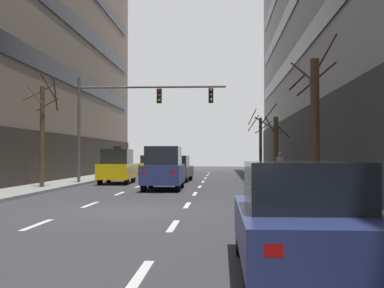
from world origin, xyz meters
TOP-DOWN VIEW (x-y plane):
  - ground_plane at (0.00, 0.00)m, footprint 120.00×120.00m
  - sidewalk_right at (6.34, 0.00)m, footprint 2.54×80.00m
  - lane_stripe_l1_s3 at (-1.69, -3.00)m, footprint 0.16×2.00m
  - lane_stripe_l1_s4 at (-1.69, 2.00)m, footprint 0.16×2.00m
  - lane_stripe_l1_s5 at (-1.69, 7.00)m, footprint 0.16×2.00m
  - lane_stripe_l1_s6 at (-1.69, 12.00)m, footprint 0.16×2.00m
  - lane_stripe_l1_s7 at (-1.69, 17.00)m, footprint 0.16×2.00m
  - lane_stripe_l1_s8 at (-1.69, 22.00)m, footprint 0.16×2.00m
  - lane_stripe_l1_s9 at (-1.69, 27.00)m, footprint 0.16×2.00m
  - lane_stripe_l1_s10 at (-1.69, 32.00)m, footprint 0.16×2.00m
  - lane_stripe_l2_s2 at (1.69, -8.00)m, footprint 0.16×2.00m
  - lane_stripe_l2_s3 at (1.69, -3.00)m, footprint 0.16×2.00m
  - lane_stripe_l2_s4 at (1.69, 2.00)m, footprint 0.16×2.00m
  - lane_stripe_l2_s5 at (1.69, 7.00)m, footprint 0.16×2.00m
  - lane_stripe_l2_s6 at (1.69, 12.00)m, footprint 0.16×2.00m
  - lane_stripe_l2_s7 at (1.69, 17.00)m, footprint 0.16×2.00m
  - lane_stripe_l2_s8 at (1.69, 22.00)m, footprint 0.16×2.00m
  - lane_stripe_l2_s9 at (1.69, 27.00)m, footprint 0.16×2.00m
  - lane_stripe_l2_s10 at (1.69, 32.00)m, footprint 0.16×2.00m
  - car_driving_0 at (0.01, 9.49)m, footprint 1.91×4.46m
  - taxi_driving_1 at (-3.44, 29.52)m, footprint 1.92×4.56m
  - car_driving_2 at (-0.10, 17.19)m, footprint 2.09×4.58m
  - taxi_driving_3 at (-3.41, 14.65)m, footprint 1.94×4.34m
  - car_parked_0 at (4.02, -7.80)m, footprint 1.84×4.35m
  - traffic_signal_0 at (-2.42, 13.57)m, footprint 8.69×0.35m
  - street_tree_0 at (6.05, 25.83)m, footprint 2.06×1.37m
  - street_tree_1 at (-6.07, 9.30)m, footprint 2.02×1.99m
  - street_tree_2 at (6.05, 14.44)m, footprint 2.08×2.30m
  - street_tree_3 at (6.08, 2.24)m, footprint 1.81×1.72m
  - pedestrian_0 at (5.82, 10.09)m, footprint 0.36×0.45m
  - pedestrian_1 at (6.93, 17.38)m, footprint 0.31×0.50m

SIDE VIEW (x-z plane):
  - ground_plane at x=0.00m, z-range 0.00..0.00m
  - lane_stripe_l1_s3 at x=-1.69m, z-range 0.00..0.01m
  - lane_stripe_l1_s4 at x=-1.69m, z-range 0.00..0.01m
  - lane_stripe_l1_s5 at x=-1.69m, z-range 0.00..0.01m
  - lane_stripe_l1_s6 at x=-1.69m, z-range 0.00..0.01m
  - lane_stripe_l1_s7 at x=-1.69m, z-range 0.00..0.01m
  - lane_stripe_l1_s8 at x=-1.69m, z-range 0.00..0.01m
  - lane_stripe_l1_s9 at x=-1.69m, z-range 0.00..0.01m
  - lane_stripe_l1_s10 at x=-1.69m, z-range 0.00..0.01m
  - lane_stripe_l2_s2 at x=1.69m, z-range 0.00..0.01m
  - lane_stripe_l2_s3 at x=1.69m, z-range 0.00..0.01m
  - lane_stripe_l2_s4 at x=1.69m, z-range 0.00..0.01m
  - lane_stripe_l2_s5 at x=1.69m, z-range 0.00..0.01m
  - lane_stripe_l2_s6 at x=1.69m, z-range 0.00..0.01m
  - lane_stripe_l2_s7 at x=1.69m, z-range 0.00..0.01m
  - lane_stripe_l2_s8 at x=1.69m, z-range 0.00..0.01m
  - lane_stripe_l2_s9 at x=1.69m, z-range 0.00..0.01m
  - lane_stripe_l2_s10 at x=1.69m, z-range 0.00..0.01m
  - sidewalk_right at x=6.34m, z-range 0.00..0.14m
  - car_parked_0 at x=4.02m, z-range -0.01..1.62m
  - car_driving_2 at x=-0.10m, z-range -0.01..1.67m
  - taxi_driving_1 at x=-3.44m, z-range -0.10..1.79m
  - taxi_driving_3 at x=-3.41m, z-range -0.09..2.16m
  - pedestrian_1 at x=6.93m, z-range 0.26..1.86m
  - car_driving_0 at x=0.01m, z-range -0.01..2.14m
  - pedestrian_0 at x=5.82m, z-range 0.29..2.03m
  - street_tree_2 at x=6.05m, z-range -0.15..4.58m
  - street_tree_0 at x=6.05m, z-range -0.11..5.39m
  - street_tree_3 at x=6.08m, z-range -0.17..5.63m
  - street_tree_1 at x=-6.07m, z-range 0.15..5.76m
  - traffic_signal_0 at x=-2.42m, z-range 1.38..7.56m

